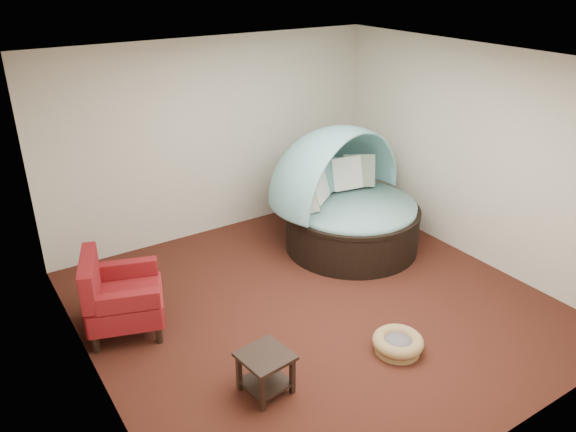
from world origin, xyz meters
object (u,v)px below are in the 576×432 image
canopy_daybed (347,193)px  side_table (265,368)px  pet_basket (398,343)px  red_armchair (119,296)px

canopy_daybed → side_table: bearing=-155.4°
pet_basket → canopy_daybed: bearing=64.7°
pet_basket → side_table: (-1.46, 0.24, 0.18)m
pet_basket → red_armchair: bearing=139.8°
canopy_daybed → red_armchair: (-3.31, -0.26, -0.36)m
pet_basket → side_table: side_table is taller
canopy_daybed → red_armchair: canopy_daybed is taller
red_armchair → pet_basket: bearing=-21.3°
red_armchair → side_table: (0.82, -1.69, -0.16)m
side_table → red_armchair: bearing=115.9°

